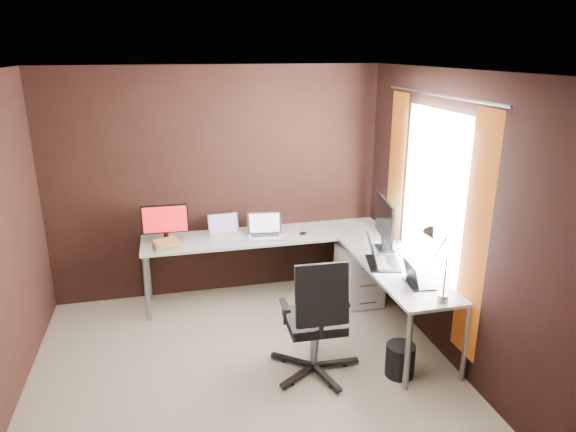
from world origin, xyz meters
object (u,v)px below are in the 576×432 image
(laptop_silver, at_px, (265,231))
(desk_lamp, at_px, (435,255))
(book_stack, at_px, (167,245))
(laptop_black_small, at_px, (416,279))
(wastebasket, at_px, (400,360))
(laptop_white, at_px, (224,231))
(drawer_pedestal, at_px, (359,275))
(office_chair, at_px, (315,340))
(monitor_right, at_px, (384,222))
(laptop_black_big, at_px, (379,258))
(monitor_left, at_px, (165,222))

(laptop_silver, xyz_separation_m, desk_lamp, (1.02, -1.74, 0.33))
(book_stack, bearing_deg, laptop_black_small, -33.13)
(desk_lamp, distance_m, wastebasket, 0.99)
(laptop_silver, bearing_deg, laptop_white, 168.95)
(drawer_pedestal, distance_m, office_chair, 1.44)
(monitor_right, xyz_separation_m, wastebasket, (-0.25, -1.02, -0.88))
(laptop_white, bearing_deg, laptop_black_big, -44.49)
(office_chair, bearing_deg, laptop_black_big, 34.46)
(office_chair, bearing_deg, laptop_black_small, 2.44)
(laptop_white, bearing_deg, wastebasket, -59.17)
(monitor_right, height_order, laptop_black_small, monitor_right)
(monitor_left, bearing_deg, wastebasket, -41.26)
(laptop_black_big, bearing_deg, monitor_left, 76.20)
(laptop_black_small, distance_m, wastebasket, 0.70)
(laptop_silver, relative_size, book_stack, 1.28)
(drawer_pedestal, bearing_deg, desk_lamp, -88.22)
(drawer_pedestal, bearing_deg, wastebasket, -96.30)
(monitor_left, xyz_separation_m, wastebasket, (1.86, -1.71, -0.82))
(book_stack, bearing_deg, monitor_left, 90.12)
(monitor_right, bearing_deg, laptop_black_big, 160.99)
(monitor_left, height_order, office_chair, monitor_left)
(laptop_black_small, bearing_deg, monitor_left, 60.21)
(drawer_pedestal, relative_size, wastebasket, 2.11)
(monitor_right, distance_m, laptop_black_big, 0.45)
(wastebasket, bearing_deg, office_chair, 163.84)
(laptop_white, bearing_deg, office_chair, -74.75)
(monitor_left, bearing_deg, book_stack, -88.48)
(laptop_silver, height_order, laptop_black_big, laptop_black_big)
(drawer_pedestal, bearing_deg, laptop_white, 162.55)
(monitor_right, bearing_deg, desk_lamp, -172.53)
(monitor_right, relative_size, laptop_white, 1.86)
(monitor_left, distance_m, laptop_white, 0.65)
(drawer_pedestal, height_order, wastebasket, drawer_pedestal)
(laptop_silver, xyz_separation_m, laptop_black_small, (1.03, -1.46, -0.01))
(desk_lamp, relative_size, wastebasket, 2.15)
(laptop_white, height_order, laptop_silver, laptop_silver)
(laptop_black_small, bearing_deg, wastebasket, 142.51)
(monitor_left, xyz_separation_m, laptop_white, (0.61, 0.09, -0.18))
(laptop_white, distance_m, laptop_silver, 0.44)
(office_chair, xyz_separation_m, wastebasket, (0.69, -0.20, -0.17))
(monitor_right, distance_m, desk_lamp, 1.09)
(office_chair, bearing_deg, desk_lamp, -14.88)
(laptop_white, xyz_separation_m, office_chair, (0.55, -1.61, -0.46))
(laptop_black_small, bearing_deg, drawer_pedestal, 8.80)
(laptop_white, bearing_deg, desk_lamp, -56.21)
(laptop_silver, distance_m, laptop_black_small, 1.79)
(laptop_white, relative_size, laptop_black_small, 1.08)
(monitor_left, bearing_deg, desk_lamp, -39.53)
(laptop_black_big, height_order, book_stack, laptop_black_big)
(drawer_pedestal, relative_size, laptop_black_big, 1.30)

